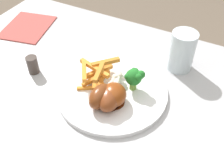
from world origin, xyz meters
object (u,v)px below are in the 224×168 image
chicken_drumstick_far (101,95)px  chicken_drumstick_extra (110,96)px  water_glass (182,51)px  pepper_shaker (33,65)px  dining_table (88,119)px  broccoli_floret_front (134,77)px  carrot_fries_pile (96,74)px  dinner_plate (112,91)px  chicken_drumstick_near (114,94)px

chicken_drumstick_far → chicken_drumstick_extra: chicken_drumstick_far is taller
water_glass → pepper_shaker: 0.40m
dining_table → chicken_drumstick_extra: (0.09, -0.02, 0.16)m
broccoli_floret_front → carrot_fries_pile: (-0.10, -0.02, -0.02)m
carrot_fries_pile → chicken_drumstick_far: chicken_drumstick_far is taller
dinner_plate → carrot_fries_pile: (-0.05, 0.01, 0.03)m
chicken_drumstick_extra → dining_table: bearing=164.2°
chicken_drumstick_far → chicken_drumstick_extra: bearing=20.9°
chicken_drumstick_extra → chicken_drumstick_far: bearing=-159.1°
chicken_drumstick_far → pepper_shaker: size_ratio=2.47×
broccoli_floret_front → chicken_drumstick_extra: broccoli_floret_front is taller
chicken_drumstick_near → chicken_drumstick_far: (-0.02, -0.02, 0.00)m
carrot_fries_pile → dinner_plate: bearing=-14.2°
broccoli_floret_front → chicken_drumstick_near: bearing=-111.5°
pepper_shaker → carrot_fries_pile: bearing=12.6°
pepper_shaker → chicken_drumstick_extra: bearing=-3.5°
chicken_drumstick_far → chicken_drumstick_extra: (0.02, 0.01, -0.00)m
chicken_drumstick_extra → pepper_shaker: bearing=176.5°
carrot_fries_pile → chicken_drumstick_near: (0.07, -0.04, 0.00)m
chicken_drumstick_extra → dinner_plate: bearing=112.0°
water_glass → broccoli_floret_front: bearing=-116.2°
dining_table → broccoli_floret_front: broccoli_floret_front is taller
dinner_plate → pepper_shaker: 0.23m
dining_table → dinner_plate: dinner_plate is taller
broccoli_floret_front → pepper_shaker: bearing=-168.4°
carrot_fries_pile → water_glass: size_ratio=1.24×
dinner_plate → chicken_drumstick_extra: 0.05m
chicken_drumstick_far → pepper_shaker: (-0.22, 0.02, -0.01)m
carrot_fries_pile → chicken_drumstick_far: 0.08m
broccoli_floret_front → chicken_drumstick_far: (-0.05, -0.08, -0.01)m
chicken_drumstick_near → pepper_shaker: bearing=178.8°
dinner_plate → pepper_shaker: bearing=-173.4°
carrot_fries_pile → chicken_drumstick_extra: chicken_drumstick_extra is taller
chicken_drumstick_near → water_glass: (0.10, 0.21, 0.02)m
dining_table → pepper_shaker: bearing=-176.4°
dining_table → pepper_shaker: 0.22m
broccoli_floret_front → dining_table: bearing=-158.4°
broccoli_floret_front → pepper_shaker: (-0.27, -0.06, -0.03)m
broccoli_floret_front → chicken_drumstick_far: size_ratio=0.48×
broccoli_floret_front → pepper_shaker: 0.28m
dining_table → dinner_plate: (0.07, 0.02, 0.13)m
water_glass → chicken_drumstick_far: bearing=-118.1°
broccoli_floret_front → dinner_plate: bearing=-146.5°
chicken_drumstick_near → pepper_shaker: (-0.25, 0.01, -0.01)m
broccoli_floret_front → water_glass: bearing=63.8°
water_glass → carrot_fries_pile: bearing=-136.0°
broccoli_floret_front → chicken_drumstick_extra: 0.08m
chicken_drumstick_near → chicken_drumstick_far: same height
broccoli_floret_front → chicken_drumstick_near: (-0.02, -0.06, -0.01)m
chicken_drumstick_near → chicken_drumstick_far: 0.03m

